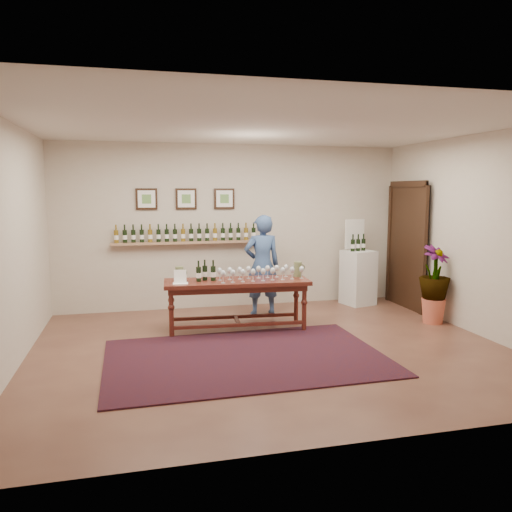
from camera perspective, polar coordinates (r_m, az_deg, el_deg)
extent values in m
plane|color=#532E24|center=(6.52, 1.69, -10.53)|extent=(6.00, 6.00, 0.00)
plane|color=beige|center=(8.66, -2.67, 3.39)|extent=(6.00, 0.00, 6.00)
plane|color=beige|center=(3.90, 11.57, -1.75)|extent=(6.00, 0.00, 6.00)
plane|color=beige|center=(6.16, -26.26, 0.97)|extent=(0.00, 5.00, 5.00)
plane|color=beige|center=(7.60, 24.12, 2.18)|extent=(0.00, 5.00, 5.00)
plane|color=beige|center=(6.25, 1.80, 14.68)|extent=(6.00, 6.00, 0.00)
cube|color=tan|center=(8.48, -7.86, 1.54)|extent=(2.50, 0.16, 0.04)
cube|color=black|center=(9.00, 17.08, 0.98)|extent=(0.10, 1.00, 2.10)
cube|color=black|center=(8.98, 16.80, 0.98)|extent=(0.04, 1.12, 2.22)
cube|color=black|center=(8.46, -12.40, 6.38)|extent=(0.35, 0.03, 0.35)
cube|color=white|center=(8.44, -12.40, 6.38)|extent=(0.28, 0.01, 0.28)
cube|color=#64954A|center=(8.44, -12.40, 6.38)|extent=(0.15, 0.00, 0.15)
cube|color=black|center=(8.50, -7.99, 6.49)|extent=(0.35, 0.03, 0.35)
cube|color=white|center=(8.48, -7.98, 6.49)|extent=(0.28, 0.01, 0.28)
cube|color=#64954A|center=(8.48, -7.98, 6.49)|extent=(0.15, 0.00, 0.15)
cube|color=black|center=(8.59, -3.65, 6.55)|extent=(0.35, 0.03, 0.35)
cube|color=white|center=(8.57, -3.63, 6.55)|extent=(0.28, 0.01, 0.28)
cube|color=#64954A|center=(8.57, -3.62, 6.55)|extent=(0.15, 0.00, 0.15)
cube|color=#4F140E|center=(6.17, -1.17, -11.51)|extent=(3.36, 2.27, 0.02)
cube|color=#3F150F|center=(7.21, -2.19, -2.98)|extent=(2.12, 0.81, 0.06)
cube|color=#3F150F|center=(7.22, -2.19, -3.50)|extent=(2.00, 0.68, 0.09)
cylinder|color=#3F150F|center=(7.00, -9.65, -6.48)|extent=(0.07, 0.07, 0.68)
cylinder|color=#3F150F|center=(7.24, 5.53, -5.94)|extent=(0.07, 0.07, 0.68)
cylinder|color=#3F150F|center=(7.46, -9.66, -5.62)|extent=(0.07, 0.07, 0.68)
cylinder|color=#3F150F|center=(7.69, 4.61, -5.14)|extent=(0.07, 0.07, 0.68)
cube|color=#3F150F|center=(7.11, -1.92, -7.89)|extent=(1.89, 0.18, 0.05)
cube|color=#3F150F|center=(7.56, -2.41, -6.95)|extent=(1.89, 0.18, 0.05)
cube|color=#3F150F|center=(7.34, -2.17, -7.40)|extent=(0.08, 0.47, 0.05)
cube|color=white|center=(7.01, -8.66, -2.34)|extent=(0.22, 0.17, 0.19)
cube|color=white|center=(9.06, 11.60, -2.43)|extent=(0.59, 0.59, 0.96)
cube|color=white|center=(9.07, 11.21, 2.49)|extent=(0.41, 0.13, 0.58)
cone|color=#CD5F44|center=(8.14, 19.58, -5.93)|extent=(0.36, 0.36, 0.38)
imported|color=#1D3A17|center=(8.04, 19.75, -2.34)|extent=(0.72, 0.72, 0.66)
imported|color=#354F7E|center=(8.10, 0.70, -1.05)|extent=(0.60, 0.39, 1.63)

